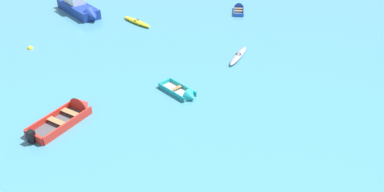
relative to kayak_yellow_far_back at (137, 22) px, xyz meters
The scene contains 7 objects.
kayak_yellow_far_back is the anchor object (origin of this frame).
kayak_grey_center 11.39m from the kayak_yellow_far_back, 26.99° to the right, with size 1.32×3.59×0.34m.
rowboat_red_distant_center 15.43m from the kayak_yellow_far_back, 85.71° to the right, with size 2.83×4.62×1.45m.
rowboat_turquoise_outer_right 13.82m from the kayak_yellow_far_back, 57.78° to the right, with size 3.08×2.58×1.01m.
rowboat_blue_cluster_outer 10.60m from the kayak_yellow_far_back, 32.63° to the left, with size 1.25×2.92×0.90m.
motor_launch_deep_blue_midfield_left 6.42m from the kayak_yellow_far_back, 169.21° to the left, with size 6.25×5.38×2.39m.
mooring_buoy_near_foreground 9.84m from the kayak_yellow_far_back, 133.45° to the right, with size 0.47×0.47×0.47m, color yellow.
Camera 1 is at (4.73, 1.38, 13.97)m, focal length 37.25 mm.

